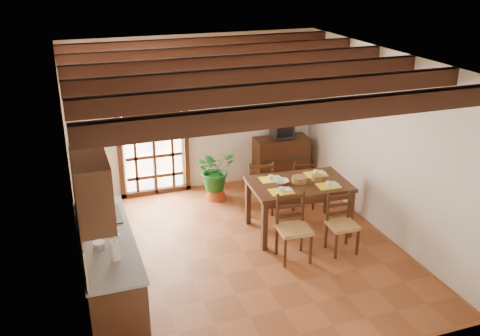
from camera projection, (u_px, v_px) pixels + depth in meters
name	position (u px, v px, depth m)	size (l,w,h in m)	color
ground_plane	(243.00, 251.00, 7.84)	(5.00, 5.00, 0.00)	brown
room_shell	(243.00, 133.00, 7.16)	(4.52, 5.02, 2.81)	silver
ceiling_beams	(243.00, 69.00, 6.83)	(4.50, 4.34, 0.20)	black
french_door	(152.00, 131.00, 9.29)	(1.26, 0.11, 2.32)	white
kitchen_counter	(109.00, 269.00, 6.54)	(0.64, 2.25, 1.38)	#341C10
upper_cabinet	(92.00, 190.00, 5.37)	(0.35, 0.80, 0.70)	#341C10
range_hood	(86.00, 159.00, 6.52)	(0.38, 0.60, 0.54)	white
counter_items	(104.00, 230.00, 6.44)	(0.50, 1.43, 0.25)	black
dining_table	(299.00, 189.00, 8.18)	(1.55, 1.05, 0.81)	#3C2113
chair_near_left	(293.00, 240.00, 7.55)	(0.47, 0.45, 0.96)	tan
chair_near_right	(341.00, 234.00, 7.75)	(0.41, 0.39, 0.86)	tan
chair_far_left	(260.00, 196.00, 8.92)	(0.52, 0.50, 0.95)	tan
chair_far_right	(301.00, 192.00, 9.12)	(0.47, 0.45, 0.87)	tan
table_setting	(299.00, 177.00, 8.10)	(1.09, 0.73, 0.10)	yellow
table_bowl	(281.00, 182.00, 8.11)	(0.22, 0.22, 0.05)	white
sideboard	(281.00, 159.00, 10.11)	(1.01, 0.46, 0.86)	#341C10
crt_tv	(282.00, 128.00, 9.87)	(0.40, 0.37, 0.33)	black
fuse_box	(274.00, 88.00, 9.82)	(0.25, 0.03, 0.32)	white
plant_pot	(216.00, 193.00, 9.48)	(0.37, 0.37, 0.22)	#963615
potted_plant	(215.00, 169.00, 9.31)	(1.76, 1.51, 1.96)	#144C19
wall_shelf	(327.00, 110.00, 9.33)	(0.20, 0.42, 0.20)	#341C10
shelf_vase	(328.00, 102.00, 9.28)	(0.15, 0.15, 0.15)	#B2BFB2
shelf_flowers	(329.00, 91.00, 9.20)	(0.14, 0.14, 0.36)	yellow
framed_picture	(334.00, 79.00, 9.16)	(0.03, 0.32, 0.32)	brown
pendant_lamp	(300.00, 100.00, 7.75)	(0.36, 0.36, 0.84)	black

